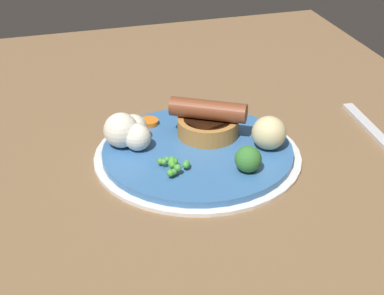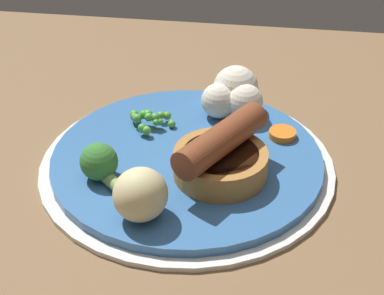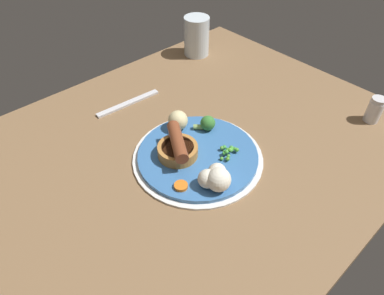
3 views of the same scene
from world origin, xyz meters
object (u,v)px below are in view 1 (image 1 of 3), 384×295
Objects in this scene: cauliflower_floret at (128,131)px; potato_chunk_1 at (269,133)px; sausage_pudding at (208,122)px; fork at (373,131)px; carrot_slice_4 at (149,122)px; dinner_plate at (198,154)px; broccoli_floret_far at (248,159)px; pea_pile at (174,164)px.

cauliflower_floret reaches higher than potato_chunk_1.
sausage_pudding is 0.59× the size of fork.
cauliflower_floret is at bearing 141.59° from carrot_slice_4.
potato_chunk_1 reaches higher than dinner_plate.
broccoli_floret_far is (-10.75, -1.97, -0.42)cm from sausage_pudding.
pea_pile is 1.04× the size of potato_chunk_1.
cauliflower_floret reaches higher than carrot_slice_4.
pea_pile is 1.80× the size of carrot_slice_4.
potato_chunk_1 is (2.23, -14.04, 1.32)cm from pea_pile.
dinner_plate is 6.86cm from pea_pile.
pea_pile is 9.54cm from cauliflower_floret.
broccoli_floret_far is (-7.24, -4.54, 2.50)cm from dinner_plate.
carrot_slice_4 is (11.47, 14.11, -1.97)cm from potato_chunk_1.
dinner_plate is at bearing -113.19° from cauliflower_floret.
carrot_slice_4 is at bearing 0.28° from pea_pile.
fork is at bearing 150.40° from broccoli_floret_far.
sausage_pudding reaches higher than dinner_plate.
cauliflower_floret is (3.79, 8.86, 3.00)cm from dinner_plate.
pea_pile is at bearing 99.03° from potato_chunk_1.
dinner_plate reaches higher than fork.
potato_chunk_1 is 1.73× the size of carrot_slice_4.
cauliflower_floret is at bearing -150.87° from sausage_pudding.
carrot_slice_4 is (13.70, 0.07, -0.65)cm from pea_pile.
dinner_plate is 10.24cm from carrot_slice_4.
pea_pile is at bearing -100.87° from sausage_pudding.
carrot_slice_4 is at bearing -107.07° from broccoli_floret_far.
potato_chunk_1 is at bearing 100.99° from fork.
broccoli_floret_far is 6.84cm from potato_chunk_1.
fork is (4.38, -31.67, -2.10)cm from pea_pile.
sausage_pudding is 9.05cm from potato_chunk_1.
carrot_slice_4 is 33.11cm from fork.
dinner_plate is 27.02cm from fork.
dinner_plate is at bearing -44.81° from pea_pile.
pea_pile is 9.57cm from broccoli_floret_far.
sausage_pudding reaches higher than cauliflower_floret.
sausage_pudding is at bearing -126.98° from carrot_slice_4.
sausage_pudding reaches higher than fork.
sausage_pudding is at bearing 85.16° from fork.
sausage_pudding is at bearing -41.43° from pea_pile.
broccoli_floret_far is 23.68cm from fork.
sausage_pudding is 9.30cm from carrot_slice_4.
pea_pile is 1.06× the size of broccoli_floret_far.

